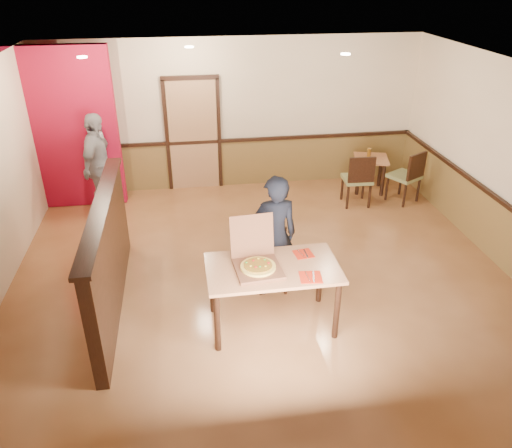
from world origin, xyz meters
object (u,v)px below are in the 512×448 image
at_px(diner, 274,236).
at_px(side_table, 370,166).
at_px(side_chair_left, 358,178).
at_px(pizza_box, 257,263).
at_px(passerby, 99,165).
at_px(side_chair_right, 408,175).
at_px(condiment, 369,152).
at_px(diner_chair, 272,256).
at_px(main_table, 273,275).

bearing_deg(diner, side_table, -134.98).
distance_m(side_chair_left, pizza_box, 3.85).
bearing_deg(passerby, side_chair_right, -79.60).
distance_m(passerby, condiment, 4.92).
distance_m(diner_chair, side_chair_right, 3.68).
bearing_deg(main_table, side_chair_right, 44.83).
relative_size(side_chair_right, condiment, 6.11).
bearing_deg(side_table, pizza_box, -126.67).
xyz_separation_m(main_table, side_table, (2.57, 3.70, -0.22)).
height_order(side_chair_right, passerby, passerby).
xyz_separation_m(side_table, passerby, (-4.94, -0.25, 0.40)).
relative_size(diner_chair, side_chair_right, 0.84).
bearing_deg(condiment, main_table, -123.94).
relative_size(diner_chair, pizza_box, 1.26).
height_order(side_chair_right, side_table, side_chair_right).
height_order(diner_chair, diner, diner).
height_order(passerby, condiment, passerby).
height_order(diner_chair, condiment, diner_chair).
distance_m(diner_chair, passerby, 3.66).
xyz_separation_m(diner_chair, pizza_box, (-0.33, -0.82, 0.45)).
height_order(side_chair_left, pizza_box, pizza_box).
relative_size(side_chair_right, passerby, 0.55).
bearing_deg(condiment, passerby, -176.21).
height_order(main_table, passerby, passerby).
distance_m(side_chair_left, diner, 3.11).
height_order(diner, pizza_box, diner).
bearing_deg(pizza_box, side_chair_right, 38.58).
xyz_separation_m(main_table, condiment, (2.54, 3.77, 0.03)).
bearing_deg(side_chair_right, diner, 10.06).
bearing_deg(main_table, condiment, 55.57).
bearing_deg(diner, pizza_box, 58.06).
xyz_separation_m(diner_chair, side_table, (2.42, 2.87, 0.05)).
distance_m(main_table, passerby, 4.19).
distance_m(diner, pizza_box, 0.76).
xyz_separation_m(main_table, diner_chair, (0.15, 0.83, -0.27)).
xyz_separation_m(side_chair_left, pizza_box, (-2.30, -3.07, 0.36)).
bearing_deg(diner_chair, condiment, 57.10).
relative_size(side_chair_left, condiment, 6.10).
relative_size(diner, passerby, 0.94).
xyz_separation_m(main_table, side_chair_right, (3.05, 3.09, -0.18)).
bearing_deg(main_table, pizza_box, 178.02).
distance_m(main_table, side_chair_right, 4.34).
height_order(diner_chair, side_chair_left, side_chair_left).
xyz_separation_m(side_chair_right, diner, (-2.91, -2.40, 0.30)).
distance_m(side_chair_right, passerby, 5.45).
distance_m(side_chair_right, pizza_box, 4.48).
bearing_deg(side_chair_left, side_chair_right, -176.48).
bearing_deg(passerby, diner, -123.43).
distance_m(main_table, side_chair_left, 3.74).
relative_size(diner, pizza_box, 2.56).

